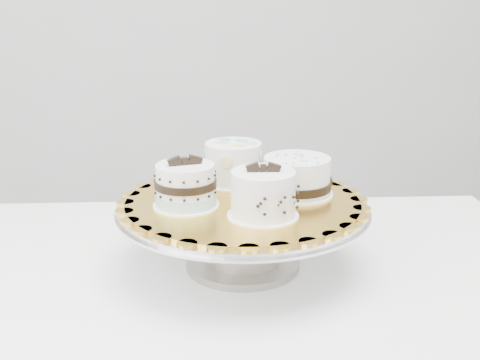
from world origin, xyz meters
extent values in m
cube|color=white|center=(0.02, 0.05, 0.73)|extent=(1.27, 0.98, 0.04)
cube|color=white|center=(0.60, 0.27, 0.36)|extent=(0.06, 0.06, 0.71)
cylinder|color=gray|center=(0.06, 0.09, 0.76)|extent=(0.19, 0.19, 0.01)
cylinder|color=gray|center=(0.06, 0.09, 0.80)|extent=(0.12, 0.12, 0.10)
cylinder|color=silver|center=(0.06, 0.09, 0.86)|extent=(0.40, 0.40, 0.01)
cylinder|color=silver|center=(0.06, 0.09, 0.85)|extent=(0.41, 0.41, 0.00)
cylinder|color=gold|center=(0.06, 0.09, 0.86)|extent=(0.40, 0.40, 0.01)
cylinder|color=white|center=(0.07, 0.01, 0.87)|extent=(0.11, 0.11, 0.00)
cylinder|color=white|center=(0.07, 0.01, 0.90)|extent=(0.12, 0.12, 0.07)
cylinder|color=white|center=(-0.03, 0.08, 0.87)|extent=(0.10, 0.10, 0.00)
cylinder|color=white|center=(-0.03, 0.08, 0.90)|extent=(0.10, 0.10, 0.06)
cylinder|color=#9CC6C5|center=(-0.03, 0.08, 0.88)|extent=(0.10, 0.10, 0.02)
cylinder|color=black|center=(-0.03, 0.08, 0.90)|extent=(0.10, 0.10, 0.01)
cylinder|color=white|center=(0.07, 0.18, 0.87)|extent=(0.11, 0.11, 0.00)
cylinder|color=white|center=(0.07, 0.18, 0.90)|extent=(0.10, 0.10, 0.07)
cylinder|color=white|center=(0.15, 0.09, 0.87)|extent=(0.12, 0.12, 0.00)
cylinder|color=white|center=(0.15, 0.09, 0.90)|extent=(0.13, 0.13, 0.06)
cylinder|color=black|center=(0.15, 0.09, 0.88)|extent=(0.11, 0.11, 0.01)
camera|label=1|loc=(-0.18, -0.80, 1.19)|focal=45.00mm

